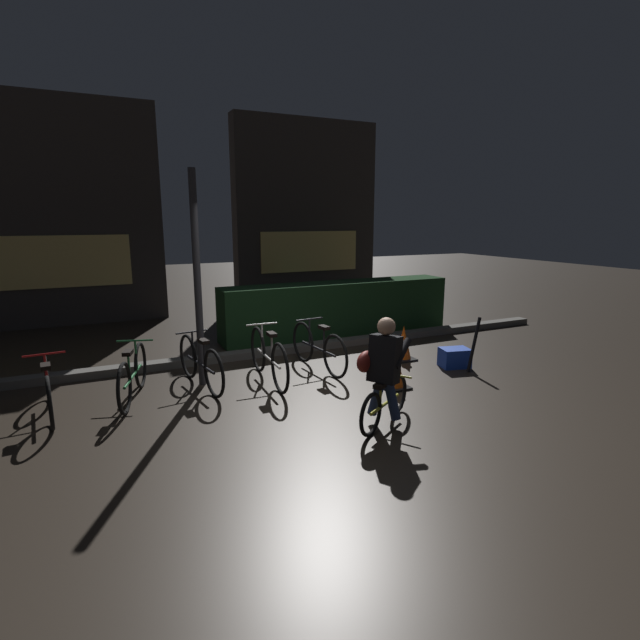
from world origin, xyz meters
name	(u,v)px	position (x,y,z in m)	size (l,w,h in m)	color
ground_plane	(326,397)	(0.00, 0.00, 0.00)	(40.00, 40.00, 0.00)	#2D261E
sidewalk_curb	(269,352)	(0.00, 2.20, 0.06)	(12.00, 0.24, 0.12)	#56544F
hedge_row	(338,308)	(1.80, 3.10, 0.53)	(4.80, 0.70, 1.05)	#19381C
storefront_left	(37,214)	(-3.56, 6.50, 2.39)	(4.98, 0.54, 4.80)	#383330
storefront_right	(306,213)	(2.92, 7.20, 2.45)	(4.11, 0.54, 4.93)	#383330
street_post	(197,281)	(-1.36, 1.20, 1.47)	(0.10, 0.10, 2.94)	#2D2D33
parked_bike_leftmost	(48,389)	(-3.23, 0.87, 0.32)	(0.46, 1.52, 0.70)	black
parked_bike_left_mid	(133,375)	(-2.28, 0.99, 0.33)	(0.54, 1.53, 0.73)	black
parked_bike_center_left	(200,363)	(-1.40, 1.09, 0.34)	(0.46, 1.61, 0.75)	black
parked_bike_center_right	(268,357)	(-0.47, 0.91, 0.36)	(0.46, 1.74, 0.80)	black
parked_bike_right_mid	(318,348)	(0.41, 1.11, 0.34)	(0.46, 1.65, 0.76)	black
traffic_cone_near	(395,367)	(1.01, -0.10, 0.30)	(0.36, 0.36, 0.63)	black
traffic_cone_far	(403,344)	(1.90, 0.98, 0.28)	(0.36, 0.36, 0.57)	black
blue_crate	(455,358)	(2.41, 0.30, 0.15)	(0.44, 0.32, 0.30)	#193DB7
cyclist	(383,372)	(0.18, -1.05, 0.63)	(1.03, 0.66, 1.25)	black
closed_umbrella	(474,344)	(2.55, 0.05, 0.41)	(0.05, 0.05, 0.85)	black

